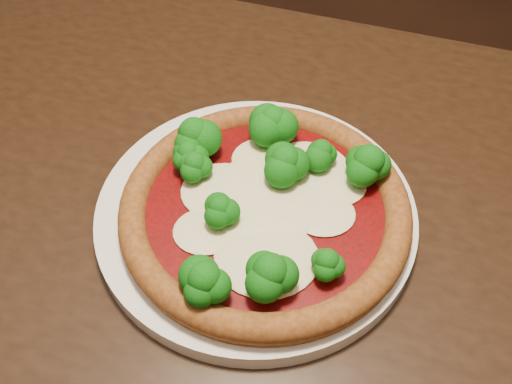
{
  "coord_description": "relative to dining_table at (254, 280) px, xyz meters",
  "views": [
    {
      "loc": [
        0.17,
        -0.57,
        1.19
      ],
      "look_at": [
        0.16,
        -0.23,
        0.79
      ],
      "focal_mm": 40.0,
      "sensor_mm": 36.0,
      "label": 1
    }
  ],
  "objects": [
    {
      "name": "pizza",
      "position": [
        0.01,
        -0.0,
        0.14
      ],
      "size": [
        0.27,
        0.27,
        0.06
      ],
      "rotation": [
        0.0,
        0.0,
        0.35
      ],
      "color": "brown",
      "rests_on": "plate"
    },
    {
      "name": "floor",
      "position": [
        -0.16,
        0.24,
        -0.65
      ],
      "size": [
        4.0,
        4.0,
        0.0
      ],
      "primitive_type": "plane",
      "color": "black",
      "rests_on": "ground"
    },
    {
      "name": "dining_table",
      "position": [
        0.0,
        0.0,
        0.0
      ],
      "size": [
        1.4,
        1.06,
        0.75
      ],
      "rotation": [
        0.0,
        0.0,
        -0.29
      ],
      "color": "black",
      "rests_on": "floor"
    },
    {
      "name": "plate",
      "position": [
        0.0,
        0.01,
        0.11
      ],
      "size": [
        0.3,
        0.3,
        0.02
      ],
      "primitive_type": "cylinder",
      "color": "silver",
      "rests_on": "dining_table"
    }
  ]
}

